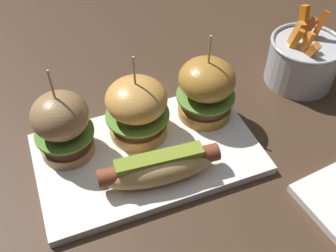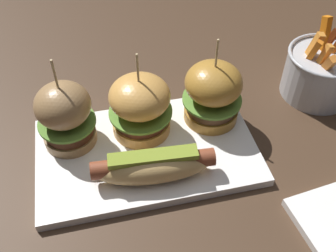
{
  "view_description": "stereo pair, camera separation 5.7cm",
  "coord_description": "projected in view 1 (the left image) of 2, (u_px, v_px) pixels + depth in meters",
  "views": [
    {
      "loc": [
        -0.11,
        -0.37,
        0.46
      ],
      "look_at": [
        0.03,
        0.0,
        0.05
      ],
      "focal_mm": 42.58,
      "sensor_mm": 36.0,
      "label": 1
    },
    {
      "loc": [
        -0.06,
        -0.39,
        0.46
      ],
      "look_at": [
        0.03,
        0.0,
        0.05
      ],
      "focal_mm": 42.58,
      "sensor_mm": 36.0,
      "label": 2
    }
  ],
  "objects": [
    {
      "name": "slider_right",
      "position": [
        206.0,
        89.0,
        0.61
      ],
      "size": [
        0.09,
        0.09,
        0.14
      ],
      "color": "#B07B2F",
      "rests_on": "platter_main"
    },
    {
      "name": "ground_plane",
      "position": [
        148.0,
        157.0,
        0.6
      ],
      "size": [
        3.0,
        3.0,
        0.0
      ],
      "primitive_type": "plane",
      "color": "#422D1E"
    },
    {
      "name": "platter_main",
      "position": [
        148.0,
        154.0,
        0.59
      ],
      "size": [
        0.32,
        0.19,
        0.01
      ],
      "primitive_type": "cube",
      "color": "white",
      "rests_on": "ground"
    },
    {
      "name": "slider_left",
      "position": [
        62.0,
        125.0,
        0.55
      ],
      "size": [
        0.08,
        0.08,
        0.15
      ],
      "color": "#9E774B",
      "rests_on": "platter_main"
    },
    {
      "name": "slider_center",
      "position": [
        137.0,
        109.0,
        0.58
      ],
      "size": [
        0.1,
        0.1,
        0.14
      ],
      "color": "gold",
      "rests_on": "platter_main"
    },
    {
      "name": "hot_dog",
      "position": [
        156.0,
        167.0,
        0.53
      ],
      "size": [
        0.17,
        0.06,
        0.05
      ],
      "color": "tan",
      "rests_on": "platter_main"
    },
    {
      "name": "fries_bucket",
      "position": [
        302.0,
        60.0,
        0.69
      ],
      "size": [
        0.12,
        0.12,
        0.13
      ],
      "color": "#B7BABF",
      "rests_on": "ground"
    }
  ]
}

